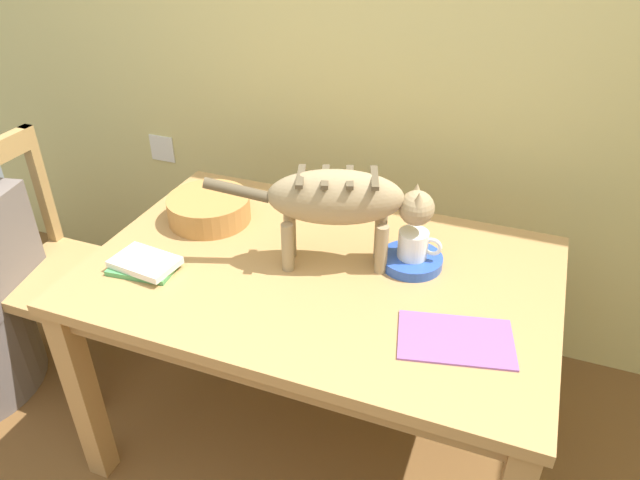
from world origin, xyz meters
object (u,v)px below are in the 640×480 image
dining_table (320,292)px  wooden_chair_near (52,271)px  magazine (456,339)px  wicker_basket (209,208)px  cat (342,201)px  coffee_mug (414,244)px  saucer_bowl (411,260)px  book_stack (145,264)px

dining_table → wooden_chair_near: (-1.06, -0.01, -0.18)m
magazine → wicker_basket: wicker_basket is taller
cat → coffee_mug: 0.25m
saucer_bowl → coffee_mug: coffee_mug is taller
saucer_bowl → magazine: saucer_bowl is taller
cat → wicker_basket: cat is taller
cat → wooden_chair_near: (-1.11, -0.06, -0.48)m
coffee_mug → book_stack: 0.79m
saucer_bowl → coffee_mug: (0.00, 0.00, 0.06)m
magazine → cat: bearing=137.5°
saucer_bowl → wooden_chair_near: wooden_chair_near is taller
cat → saucer_bowl: size_ratio=3.39×
book_stack → wooden_chair_near: size_ratio=0.22×
saucer_bowl → magazine: (0.18, -0.28, -0.01)m
wooden_chair_near → coffee_mug: bearing=95.7°
book_stack → wooden_chair_near: (-0.58, 0.17, -0.29)m
coffee_mug → wooden_chair_near: wooden_chair_near is taller
cat → magazine: 0.48m
book_stack → magazine: bearing=1.2°
dining_table → cat: bearing=46.9°
coffee_mug → dining_table: bearing=-154.9°
wicker_basket → dining_table: bearing=-16.8°
book_stack → coffee_mug: bearing=22.6°
dining_table → coffee_mug: (0.25, 0.12, 0.16)m
cat → magazine: bearing=41.7°
dining_table → coffee_mug: 0.32m
saucer_bowl → wicker_basket: 0.69m
cat → coffee_mug: size_ratio=4.82×
saucer_bowl → magazine: 0.34m
cat → coffee_mug: (0.20, 0.07, -0.14)m
dining_table → saucer_bowl: 0.29m
dining_table → wooden_chair_near: size_ratio=1.46×
saucer_bowl → wooden_chair_near: size_ratio=0.20×
saucer_bowl → book_stack: size_ratio=0.90×
cat → wooden_chair_near: bearing=-105.1°
dining_table → book_stack: size_ratio=6.65×
saucer_bowl → book_stack: book_stack is taller
cat → book_stack: 0.61m
book_stack → wooden_chair_near: 0.67m
magazine → coffee_mug: bearing=109.6°
cat → saucer_bowl: (0.20, 0.07, -0.19)m
dining_table → cat: cat is taller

